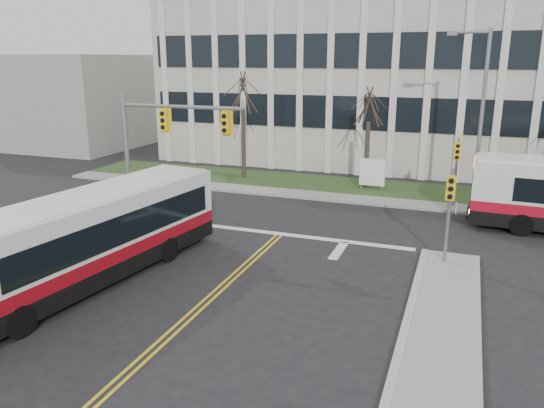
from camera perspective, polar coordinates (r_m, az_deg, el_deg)
The scene contains 13 objects.
ground at distance 17.30m, azimuth -8.31°, elevation -11.45°, with size 120.00×120.00×0.00m, color black.
sidewalk_cross at distance 29.79m, azimuth 14.59°, elevation -0.02°, with size 44.00×1.60×0.14m, color #9E9B93.
building_lawn at distance 32.49m, azimuth 15.12°, elevation 1.20°, with size 44.00×5.00×0.12m, color #2D461E.
office_building at distance 43.57m, azimuth 17.28°, elevation 12.48°, with size 40.00×16.00×12.00m, color beige.
building_annex at distance 51.95m, azimuth -20.43°, elevation 10.38°, with size 12.00×12.00×8.00m, color #9E9B93.
mast_arm_signal at distance 24.73m, azimuth -12.32°, elevation 6.94°, with size 6.11×0.38×6.20m.
signal_pole_near at distance 21.03m, azimuth 18.56°, elevation 0.12°, with size 0.34×0.39×3.80m.
signal_pole_far at distance 29.34m, azimuth 19.24°, elevation 4.26°, with size 0.34×0.39×3.80m.
streetlight at distance 29.77m, azimuth 21.36°, elevation 9.46°, with size 2.15×0.25×9.20m.
directory_sign at distance 32.06m, azimuth 10.73°, elevation 3.32°, with size 1.50×0.12×2.00m.
tree_left at distance 34.33m, azimuth -3.14°, elevation 11.69°, with size 1.80×1.80×7.70m.
tree_mid at distance 32.27m, azimuth 10.39°, elevation 10.10°, with size 1.80×1.80×6.82m.
bus_main at distance 19.72m, azimuth -19.33°, elevation -3.80°, with size 2.55×11.76×3.14m, color silver, non-canonical shape.
Camera 1 is at (7.58, -13.45, 7.80)m, focal length 35.00 mm.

